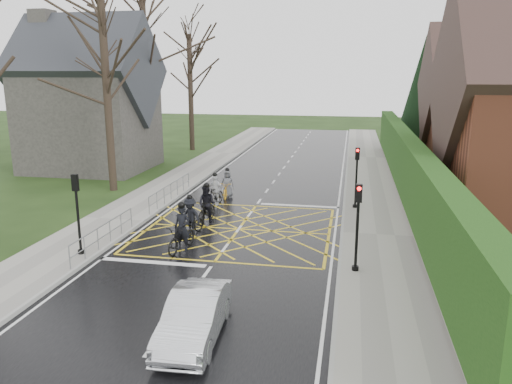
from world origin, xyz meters
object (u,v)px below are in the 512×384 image
(cyclist_mid, at_px, (190,220))
(car, at_px, (194,316))
(cyclist_front, at_px, (215,193))
(cyclist_rear, at_px, (182,235))
(cyclist_back, at_px, (207,208))
(cyclist_lead, at_px, (227,187))

(cyclist_mid, bearing_deg, car, -48.74)
(cyclist_front, bearing_deg, car, -63.47)
(cyclist_front, bearing_deg, cyclist_rear, -71.98)
(cyclist_back, xyz_separation_m, cyclist_mid, (-0.20, -1.88, -0.07))
(cyclist_rear, distance_m, car, 6.76)
(cyclist_rear, relative_size, cyclist_mid, 1.09)
(cyclist_lead, bearing_deg, cyclist_back, -91.34)
(cyclist_front, distance_m, car, 13.51)
(cyclist_rear, xyz_separation_m, cyclist_front, (-0.56, 6.88, 0.01))
(cyclist_mid, bearing_deg, cyclist_back, 106.27)
(cyclist_back, bearing_deg, cyclist_front, 104.90)
(car, bearing_deg, cyclist_mid, 105.64)
(cyclist_back, distance_m, cyclist_front, 3.12)
(car, bearing_deg, cyclist_back, 101.24)
(cyclist_back, relative_size, cyclist_lead, 1.10)
(cyclist_rear, height_order, cyclist_back, cyclist_rear)
(car, bearing_deg, cyclist_rear, 108.50)
(cyclist_rear, xyz_separation_m, cyclist_lead, (-0.33, 8.60, -0.06))
(cyclist_mid, height_order, cyclist_lead, cyclist_mid)
(cyclist_back, xyz_separation_m, cyclist_lead, (-0.22, 4.80, -0.14))
(cyclist_mid, relative_size, cyclist_front, 1.07)
(cyclist_mid, xyz_separation_m, car, (2.82, -8.19, -0.03))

